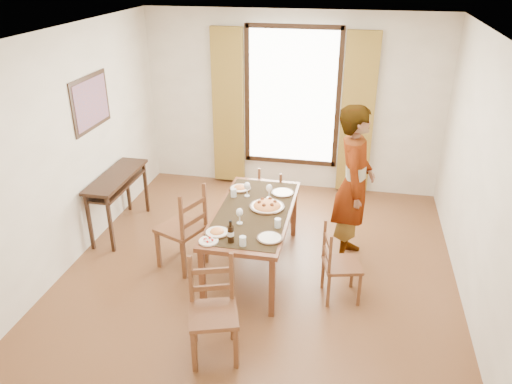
% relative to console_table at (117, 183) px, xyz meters
% --- Properties ---
extents(ground, '(5.00, 5.00, 0.00)m').
position_rel_console_table_xyz_m(ground, '(2.03, -0.60, -0.68)').
color(ground, '#492D17').
rests_on(ground, ground).
extents(room_shell, '(4.60, 5.10, 2.74)m').
position_rel_console_table_xyz_m(room_shell, '(2.03, -0.47, 0.86)').
color(room_shell, white).
rests_on(room_shell, ground).
extents(console_table, '(0.38, 1.20, 0.80)m').
position_rel_console_table_xyz_m(console_table, '(0.00, 0.00, 0.00)').
color(console_table, black).
rests_on(console_table, ground).
extents(dining_table, '(0.85, 1.80, 0.76)m').
position_rel_console_table_xyz_m(dining_table, '(1.94, -0.53, 0.00)').
color(dining_table, brown).
rests_on(dining_table, ground).
extents(chair_west, '(0.61, 0.61, 1.06)m').
position_rel_console_table_xyz_m(chair_west, '(1.13, -0.67, -0.19)').
color(chair_west, brown).
rests_on(chair_west, ground).
extents(chair_north, '(0.49, 0.49, 0.86)m').
position_rel_console_table_xyz_m(chair_north, '(2.02, 0.52, -0.28)').
color(chair_north, brown).
rests_on(chair_north, ground).
extents(chair_south, '(0.55, 0.55, 0.98)m').
position_rel_console_table_xyz_m(chair_south, '(1.87, -1.99, -0.23)').
color(chair_south, brown).
rests_on(chair_south, ground).
extents(chair_east, '(0.47, 0.47, 0.86)m').
position_rel_console_table_xyz_m(chair_east, '(2.95, -0.91, -0.28)').
color(chair_east, brown).
rests_on(chair_east, ground).
extents(man, '(0.74, 0.51, 1.92)m').
position_rel_console_table_xyz_m(man, '(3.03, -0.06, 0.28)').
color(man, gray).
rests_on(man, ground).
extents(plate_sw, '(0.27, 0.27, 0.05)m').
position_rel_console_table_xyz_m(plate_sw, '(1.67, -1.10, 0.10)').
color(plate_sw, silver).
rests_on(plate_sw, dining_table).
extents(plate_se, '(0.27, 0.27, 0.05)m').
position_rel_console_table_xyz_m(plate_se, '(2.23, -1.11, 0.10)').
color(plate_se, silver).
rests_on(plate_se, dining_table).
extents(plate_nw, '(0.27, 0.27, 0.05)m').
position_rel_console_table_xyz_m(plate_nw, '(1.66, -0.00, 0.10)').
color(plate_nw, silver).
rests_on(plate_nw, dining_table).
extents(plate_ne, '(0.27, 0.27, 0.05)m').
position_rel_console_table_xyz_m(plate_ne, '(2.19, -0.02, 0.10)').
color(plate_ne, silver).
rests_on(plate_ne, dining_table).
extents(pasta_platter, '(0.40, 0.40, 0.10)m').
position_rel_console_table_xyz_m(pasta_platter, '(2.08, -0.43, 0.12)').
color(pasta_platter, '#C34019').
rests_on(pasta_platter, dining_table).
extents(caprese_plate, '(0.20, 0.20, 0.04)m').
position_rel_console_table_xyz_m(caprese_plate, '(1.63, -1.28, 0.09)').
color(caprese_plate, silver).
rests_on(caprese_plate, dining_table).
extents(wine_glass_a, '(0.08, 0.08, 0.18)m').
position_rel_console_table_xyz_m(wine_glass_a, '(1.85, -0.85, 0.16)').
color(wine_glass_a, white).
rests_on(wine_glass_a, dining_table).
extents(wine_glass_b, '(0.08, 0.08, 0.18)m').
position_rel_console_table_xyz_m(wine_glass_b, '(2.06, -0.18, 0.16)').
color(wine_glass_b, white).
rests_on(wine_glass_b, dining_table).
extents(wine_glass_c, '(0.08, 0.08, 0.18)m').
position_rel_console_table_xyz_m(wine_glass_c, '(1.79, -0.17, 0.16)').
color(wine_glass_c, white).
rests_on(wine_glass_c, dining_table).
extents(tumbler_a, '(0.07, 0.07, 0.10)m').
position_rel_console_table_xyz_m(tumbler_a, '(2.27, -0.85, 0.12)').
color(tumbler_a, silver).
rests_on(tumbler_a, dining_table).
extents(tumbler_b, '(0.07, 0.07, 0.10)m').
position_rel_console_table_xyz_m(tumbler_b, '(1.63, -0.22, 0.12)').
color(tumbler_b, silver).
rests_on(tumbler_b, dining_table).
extents(tumbler_c, '(0.07, 0.07, 0.10)m').
position_rel_console_table_xyz_m(tumbler_c, '(1.99, -1.28, 0.12)').
color(tumbler_c, silver).
rests_on(tumbler_c, dining_table).
extents(wine_bottle, '(0.07, 0.07, 0.25)m').
position_rel_console_table_xyz_m(wine_bottle, '(1.85, -1.24, 0.20)').
color(wine_bottle, black).
rests_on(wine_bottle, dining_table).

